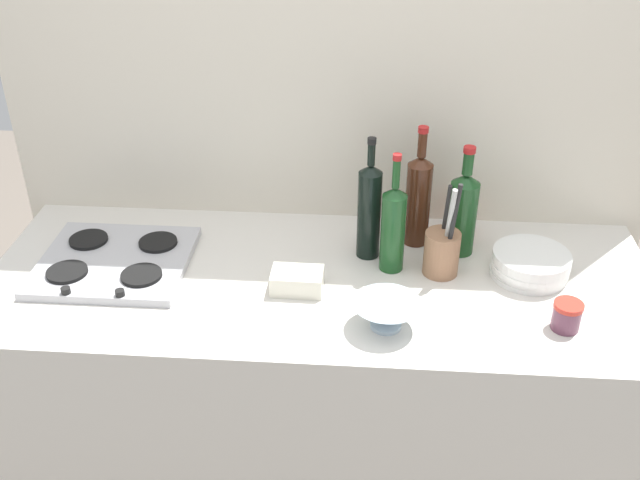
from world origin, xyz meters
TOP-DOWN VIEW (x-y plane):
  - counter_block at (0.00, 0.00)m, footprint 1.80×0.70m
  - backsplash_panel at (0.00, 0.38)m, footprint 1.90×0.06m
  - stovetop_hob at (-0.57, 0.02)m, footprint 0.40×0.37m
  - plate_stack at (0.56, 0.06)m, footprint 0.21×0.21m
  - wine_bottle_leftmost at (0.12, 0.13)m, footprint 0.06×0.06m
  - wine_bottle_mid_left at (0.38, 0.17)m, footprint 0.08×0.08m
  - wine_bottle_mid_right at (0.19, 0.07)m, footprint 0.07×0.07m
  - wine_bottle_rightmost at (0.26, 0.21)m, footprint 0.07×0.07m
  - mixing_bowl at (0.18, -0.20)m, footprint 0.17×0.17m
  - butter_dish at (-0.06, -0.06)m, footprint 0.14×0.09m
  - utensil_crock at (0.32, 0.05)m, footprint 0.10×0.10m
  - condiment_jar_front at (0.61, -0.17)m, footprint 0.07×0.07m
  - condiment_jar_rear at (0.38, 0.26)m, footprint 0.07×0.07m

SIDE VIEW (x-z plane):
  - counter_block at x=0.00m, z-range 0.00..0.90m
  - stovetop_hob at x=-0.57m, z-range 0.89..0.93m
  - butter_dish at x=-0.06m, z-range 0.90..0.96m
  - plate_stack at x=0.56m, z-range 0.90..0.97m
  - condiment_jar_front at x=0.61m, z-range 0.90..0.97m
  - mixing_bowl at x=0.18m, z-range 0.90..0.98m
  - condiment_jar_rear at x=0.38m, z-range 0.90..1.00m
  - utensil_crock at x=0.32m, z-range 0.83..1.11m
  - wine_bottle_mid_left at x=0.38m, z-range 0.87..1.19m
  - wine_bottle_mid_right at x=0.19m, z-range 0.86..1.20m
  - wine_bottle_rightmost at x=0.26m, z-range 0.86..1.22m
  - wine_bottle_leftmost at x=0.12m, z-range 0.87..1.22m
  - backsplash_panel at x=0.00m, z-range 0.00..2.20m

